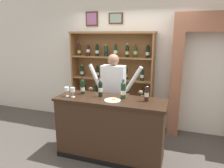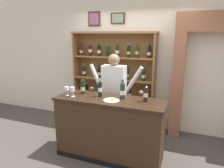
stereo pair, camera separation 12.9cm
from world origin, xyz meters
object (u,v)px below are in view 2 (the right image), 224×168
tasting_bottle_rosso (83,86)px  tasting_bottle_super_tuscan (123,90)px  shopkeeper (114,88)px  tasting_bottle_chianti (100,88)px  wine_shelf (114,77)px  wine_glass_right (72,90)px  tasting_counter (110,128)px  tasting_bottle_prosecco (146,93)px  cheese_plate (112,100)px  wine_glass_spare (67,89)px

tasting_bottle_rosso → tasting_bottle_super_tuscan: bearing=-1.3°
shopkeeper → tasting_bottle_chianti: 0.54m
shopkeeper → tasting_bottle_super_tuscan: bearing=-56.5°
tasting_bottle_rosso → wine_shelf: bearing=83.1°
wine_glass_right → tasting_counter: bearing=10.4°
wine_shelf → tasting_counter: (0.39, -1.23, -0.59)m
tasting_counter → tasting_bottle_prosecco: (0.56, 0.07, 0.64)m
wine_shelf → tasting_counter: size_ratio=1.17×
cheese_plate → tasting_bottle_rosso: bearing=162.8°
wine_shelf → tasting_counter: 1.42m
wine_shelf → wine_glass_spare: bearing=-103.5°
wine_shelf → cheese_plate: size_ratio=8.34×
tasting_bottle_prosecco → wine_glass_spare: bearing=-172.5°
tasting_bottle_chianti → tasting_bottle_super_tuscan: size_ratio=0.94×
tasting_bottle_super_tuscan → cheese_plate: tasting_bottle_super_tuscan is taller
wine_glass_right → wine_glass_spare: 0.11m
tasting_bottle_prosecco → wine_glass_right: tasting_bottle_prosecco is taller
wine_shelf → shopkeeper: (0.25, -0.65, -0.07)m
tasting_counter → wine_glass_spare: 0.95m
wine_shelf → wine_glass_right: 1.36m
wine_shelf → shopkeeper: bearing=-69.0°
tasting_bottle_chianti → wine_glass_spare: size_ratio=1.86×
shopkeeper → tasting_bottle_prosecco: (0.70, -0.52, 0.12)m
tasting_bottle_prosecco → shopkeeper: bearing=143.6°
tasting_bottle_rosso → cheese_plate: tasting_bottle_rosso is taller
tasting_counter → shopkeeper: size_ratio=1.06×
tasting_bottle_super_tuscan → tasting_bottle_prosecco: 0.37m
tasting_bottle_rosso → cheese_plate: 0.64m
tasting_bottle_rosso → cheese_plate: (0.60, -0.19, -0.12)m
tasting_bottle_super_tuscan → cheese_plate: 0.24m
tasting_bottle_prosecco → cheese_plate: size_ratio=1.17×
wine_shelf → wine_glass_spare: size_ratio=13.29×
tasting_bottle_prosecco → wine_glass_spare: (-1.27, -0.17, -0.02)m
wine_shelf → tasting_bottle_chianti: bearing=-80.2°
shopkeeper → tasting_bottle_prosecco: 0.88m
tasting_counter → tasting_bottle_prosecco: bearing=6.8°
wine_glass_right → wine_glass_spare: size_ratio=1.03×
tasting_counter → tasting_bottle_prosecco: size_ratio=6.13×
tasting_bottle_chianti → cheese_plate: size_ratio=1.17×
tasting_bottle_chianti → wine_glass_right: bearing=-157.4°
tasting_bottle_prosecco → wine_glass_right: 1.17m
wine_shelf → tasting_bottle_prosecco: 1.51m
wine_shelf → tasting_bottle_chianti: 1.19m
tasting_bottle_prosecco → tasting_bottle_super_tuscan: bearing=176.7°
shopkeeper → wine_glass_right: bearing=-123.4°
tasting_bottle_rosso → tasting_bottle_prosecco: 1.09m
tasting_bottle_chianti → tasting_bottle_prosecco: same height
tasting_bottle_chianti → cheese_plate: tasting_bottle_chianti is taller
tasting_counter → wine_glass_right: (-0.60, -0.11, 0.62)m
tasting_bottle_rosso → tasting_bottle_prosecco: (1.09, -0.04, -0.00)m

